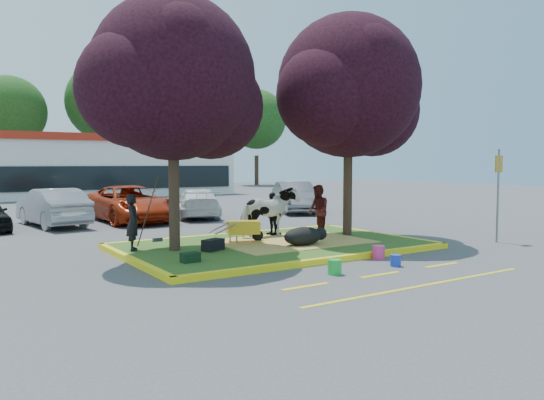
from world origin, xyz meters
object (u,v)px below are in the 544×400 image
bucket_blue (396,260)px  car_silver (53,207)px  cow (269,212)px  sign_post (498,184)px  bucket_green (335,267)px  wheelbarrow (243,228)px  calf (303,236)px  bucket_pink (378,252)px  handler (133,222)px

bucket_blue → car_silver: car_silver is taller
cow → sign_post: 6.99m
bucket_green → bucket_blue: bearing=-2.4°
wheelbarrow → bucket_blue: bearing=-51.3°
calf → sign_post: size_ratio=0.42×
bucket_green → bucket_pink: bearing=21.5°
sign_post → bucket_blue: bearing=-174.6°
cow → wheelbarrow: (-1.19, -0.52, -0.35)m
calf → bucket_green: (-1.25, -2.85, -0.24)m
cow → handler: 4.25m
handler → bucket_blue: 6.65m
calf → wheelbarrow: (-1.09, 1.38, 0.16)m
car_silver → handler: bearing=85.6°
calf → car_silver: car_silver is taller
sign_post → bucket_pink: 5.27m
bucket_green → car_silver: size_ratio=0.07×
calf → bucket_blue: bearing=-81.7°
wheelbarrow → car_silver: car_silver is taller
wheelbarrow → car_silver: bearing=130.9°
wheelbarrow → sign_post: (6.98, -3.30, 1.20)m
handler → bucket_green: bearing=-131.4°
cow → sign_post: bearing=-122.3°
calf → bucket_green: bearing=-115.7°
sign_post → bucket_green: (-7.14, -0.93, -1.61)m
bucket_pink → wheelbarrow: bearing=119.9°
sign_post → bucket_pink: sign_post is taller
bucket_blue → bucket_pink: bearing=69.6°
car_silver → bucket_green: bearing=97.2°
cow → bucket_pink: size_ratio=5.38×
cow → wheelbarrow: cow is taller
wheelbarrow → car_silver: (-3.51, 8.39, 0.16)m
car_silver → wheelbarrow: bearing=105.0°
handler → sign_post: (10.03, -3.68, 0.90)m
calf → wheelbarrow: size_ratio=0.74×
cow → calf: bearing=178.1°
bucket_pink → car_silver: car_silver is taller
cow → car_silver: (-4.70, 7.87, -0.19)m
cow → calf: size_ratio=1.54×
handler → bucket_pink: 6.31m
bucket_green → bucket_blue: 1.78m
cow → wheelbarrow: size_ratio=1.13×
cow → bucket_blue: (0.43, -4.82, -0.78)m
bucket_green → handler: bearing=122.2°
handler → wheelbarrow: size_ratio=0.90×
calf → bucket_blue: (0.53, -2.92, -0.27)m
handler → bucket_blue: size_ratio=5.34×
handler → cow: bearing=-71.6°
handler → wheelbarrow: (3.06, -0.37, -0.31)m
bucket_blue → bucket_green: bearing=177.6°
cow → bucket_green: cow is taller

